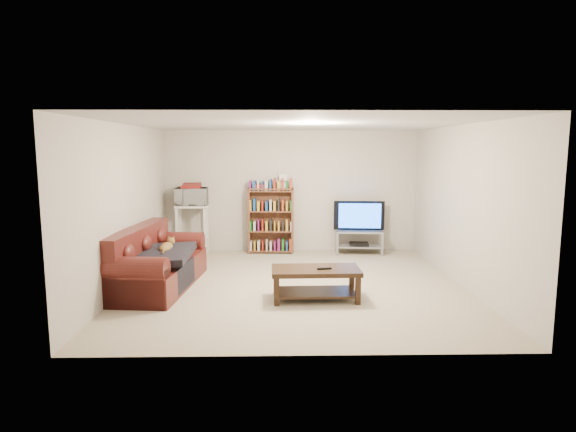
{
  "coord_description": "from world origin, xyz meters",
  "views": [
    {
      "loc": [
        -0.25,
        -7.05,
        2.05
      ],
      "look_at": [
        -0.1,
        0.4,
        1.0
      ],
      "focal_mm": 30.0,
      "sensor_mm": 36.0,
      "label": 1
    }
  ],
  "objects_px": {
    "sofa": "(154,266)",
    "bookshelf": "(271,220)",
    "coffee_table": "(316,278)",
    "tv_stand": "(359,238)"
  },
  "relations": [
    {
      "from": "sofa",
      "to": "bookshelf",
      "type": "bearing_deg",
      "value": 59.58
    },
    {
      "from": "tv_stand",
      "to": "bookshelf",
      "type": "height_order",
      "value": "bookshelf"
    },
    {
      "from": "sofa",
      "to": "bookshelf",
      "type": "distance_m",
      "value": 2.93
    },
    {
      "from": "coffee_table",
      "to": "bookshelf",
      "type": "distance_m",
      "value": 3.08
    },
    {
      "from": "sofa",
      "to": "bookshelf",
      "type": "relative_size",
      "value": 1.69
    },
    {
      "from": "sofa",
      "to": "coffee_table",
      "type": "xyz_separation_m",
      "value": [
        2.36,
        -0.63,
        -0.01
      ]
    },
    {
      "from": "coffee_table",
      "to": "tv_stand",
      "type": "relative_size",
      "value": 1.27
    },
    {
      "from": "sofa",
      "to": "tv_stand",
      "type": "distance_m",
      "value": 4.09
    },
    {
      "from": "coffee_table",
      "to": "tv_stand",
      "type": "distance_m",
      "value": 3.06
    },
    {
      "from": "tv_stand",
      "to": "bookshelf",
      "type": "distance_m",
      "value": 1.76
    }
  ]
}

